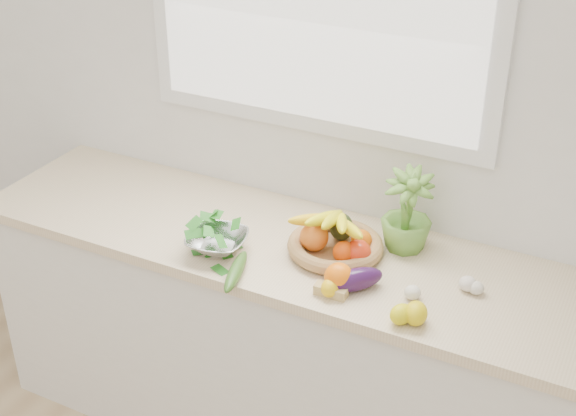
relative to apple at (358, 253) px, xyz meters
The scene contains 18 objects.
back_wall 0.60m from the apple, 134.01° to the left, with size 4.50×0.02×2.70m, color white.
counter_cabinet 0.60m from the apple, behind, with size 2.20×0.58×0.86m, color silver.
countertop 0.31m from the apple, behind, with size 2.24×0.62×0.04m, color beige.
orange_loose 0.16m from the apple, 89.55° to the right, with size 0.09×0.09×0.09m, color #FF6B08.
lemon_a 0.20m from the apple, 92.48° to the right, with size 0.06×0.07×0.06m, color yellow.
lemon_b 0.33m from the apple, 44.32° to the right, with size 0.06×0.08×0.06m, color yellow.
lemon_c 0.34m from the apple, 37.58° to the right, with size 0.07×0.09×0.07m, color #D9BE0B.
apple is the anchor object (origin of this frame).
ginger 0.20m from the apple, 92.02° to the right, with size 0.10×0.04×0.03m, color tan.
garlic_a 0.39m from the apple, ahead, with size 0.05×0.05×0.04m, color silver.
garlic_b 0.36m from the apple, ahead, with size 0.06×0.06×0.05m, color beige.
garlic_c 0.25m from the apple, 23.51° to the right, with size 0.05×0.05×0.04m, color silver.
eggplant 0.14m from the apple, 70.39° to the right, with size 0.07×0.19×0.07m, color #2E103D.
cucumber 0.40m from the apple, 142.50° to the right, with size 0.04×0.24×0.04m, color #275519.
radish 0.38m from the apple, 151.31° to the right, with size 0.03×0.03×0.03m, color #C8193E.
potted_herb 0.22m from the apple, 59.94° to the left, with size 0.17×0.17×0.31m, color #639B38.
fruit_basket 0.10m from the apple, 162.29° to the left, with size 0.36×0.36×0.18m.
colander_with_spinach 0.48m from the apple, 162.66° to the right, with size 0.24×0.24×0.11m.
Camera 1 is at (1.11, -0.14, 2.37)m, focal length 50.00 mm.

